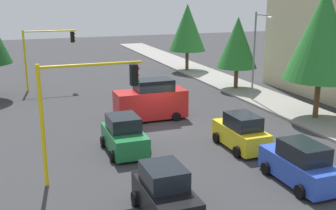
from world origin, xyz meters
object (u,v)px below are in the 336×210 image
at_px(car_blue, 300,165).
at_px(car_black, 165,194).
at_px(car_green, 124,136).
at_px(tree_roadside_mid, 238,43).
at_px(traffic_signal_near_right, 84,98).
at_px(street_lamp_curbside, 257,47).
at_px(tree_roadside_far, 187,28).
at_px(traffic_signal_far_right, 47,47).
at_px(delivery_van_red, 151,101).
at_px(tree_roadside_near, 323,34).
at_px(car_yellow, 241,133).

bearing_deg(car_blue, car_black, -85.75).
height_order(car_black, car_green, same).
bearing_deg(tree_roadside_mid, traffic_signal_near_right, -48.21).
bearing_deg(street_lamp_curbside, car_blue, -24.19).
bearing_deg(tree_roadside_far, car_black, -24.57).
distance_m(traffic_signal_far_right, car_black, 24.54).
bearing_deg(tree_roadside_far, tree_roadside_mid, 2.86).
relative_size(traffic_signal_near_right, car_blue, 1.34).
bearing_deg(traffic_signal_near_right, delivery_van_red, 144.46).
bearing_deg(traffic_signal_far_right, tree_roadside_mid, 69.01).
relative_size(tree_roadside_far, delivery_van_red, 1.52).
relative_size(traffic_signal_near_right, tree_roadside_near, 0.62).
relative_size(car_blue, car_green, 1.10).
xyz_separation_m(tree_roadside_near, car_black, (8.27, -13.93, -4.87)).
relative_size(traffic_signal_far_right, car_yellow, 1.39).
distance_m(car_black, car_yellow, 8.31).
bearing_deg(tree_roadside_near, tree_roadside_mid, -177.14).
bearing_deg(delivery_van_red, traffic_signal_near_right, -35.54).
bearing_deg(tree_roadside_far, delivery_van_red, -30.57).
relative_size(traffic_signal_near_right, delivery_van_red, 1.14).
distance_m(traffic_signal_near_right, car_black, 5.67).
bearing_deg(tree_roadside_near, street_lamp_curbside, -166.95).
relative_size(tree_roadside_mid, car_green, 1.73).
xyz_separation_m(traffic_signal_near_right, car_blue, (3.78, 8.85, -2.99)).
relative_size(street_lamp_curbside, car_blue, 1.71).
distance_m(tree_roadside_near, car_black, 16.91).
bearing_deg(tree_roadside_mid, car_green, -49.66).
distance_m(traffic_signal_near_right, car_blue, 10.08).
distance_m(tree_roadside_far, car_black, 31.33).
bearing_deg(car_blue, tree_roadside_near, 136.77).
height_order(traffic_signal_near_right, car_yellow, traffic_signal_near_right).
relative_size(tree_roadside_far, car_green, 1.97).
height_order(tree_roadside_far, car_blue, tree_roadside_far).
bearing_deg(tree_roadside_far, car_yellow, -15.87).
bearing_deg(car_blue, delivery_van_red, -165.09).
xyz_separation_m(tree_roadside_mid, tree_roadside_near, (10.00, 0.50, 1.56)).
distance_m(tree_roadside_mid, car_green, 17.63).
distance_m(delivery_van_red, car_green, 6.15).
height_order(traffic_signal_near_right, tree_roadside_mid, tree_roadside_mid).
distance_m(traffic_signal_far_right, delivery_van_red, 13.52).
bearing_deg(car_blue, tree_roadside_mid, 159.03).
relative_size(traffic_signal_far_right, street_lamp_curbside, 0.76).
height_order(tree_roadside_mid, tree_roadside_far, tree_roadside_far).
relative_size(traffic_signal_far_right, tree_roadside_far, 0.73).
relative_size(traffic_signal_near_right, car_green, 1.47).
xyz_separation_m(tree_roadside_near, car_blue, (7.78, -7.31, -4.87)).
xyz_separation_m(car_yellow, car_blue, (4.81, 0.21, 0.00)).
distance_m(car_black, car_blue, 6.63).
bearing_deg(car_green, tree_roadside_mid, 130.34).
xyz_separation_m(street_lamp_curbside, tree_roadside_mid, (-4.39, 0.80, -0.14)).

